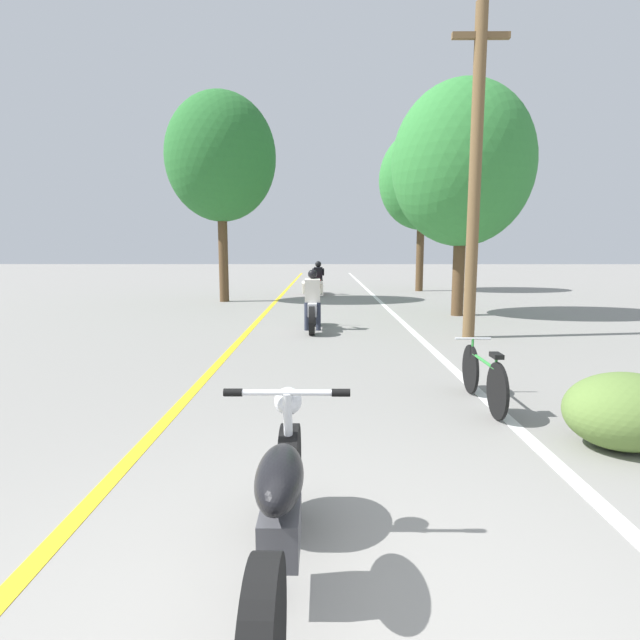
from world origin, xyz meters
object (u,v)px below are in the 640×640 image
object	(u,v)px
bicycle_parked	(483,377)
roadside_tree_left	(221,158)
utility_pole	(475,173)
roadside_tree_right_far	(422,180)
motorcycle_rider_far	(318,282)
motorcycle_rider_lead	(313,307)
motorcycle_foreground	(281,518)
roadside_tree_right_near	(463,165)

from	to	relation	value
bicycle_parked	roadside_tree_left	bearing A→B (deg)	114.49
utility_pole	roadside_tree_left	world-z (taller)	roadside_tree_left
roadside_tree_right_far	motorcycle_rider_far	distance (m)	6.34
roadside_tree_right_far	motorcycle_rider_lead	xyz separation A→B (m)	(-4.42, -10.69, -4.20)
roadside_tree_right_far	roadside_tree_left	distance (m)	8.86
motorcycle_foreground	bicycle_parked	bearing A→B (deg)	57.63
motorcycle_foreground	motorcycle_rider_lead	world-z (taller)	motorcycle_rider_lead
motorcycle_rider_lead	motorcycle_foreground	bearing A→B (deg)	-89.82
motorcycle_rider_far	utility_pole	bearing A→B (deg)	-72.01
roadside_tree_right_far	bicycle_parked	xyz separation A→B (m)	(-2.33, -16.15, -4.37)
roadside_tree_left	motorcycle_rider_far	distance (m)	6.03
roadside_tree_right_far	motorcycle_rider_far	bearing A→B (deg)	-157.29
utility_pole	roadside_tree_left	bearing A→B (deg)	131.95
roadside_tree_right_near	roadside_tree_left	world-z (taller)	roadside_tree_left
roadside_tree_left	motorcycle_rider_far	bearing A→B (deg)	39.45
bicycle_parked	utility_pole	bearing A→B (deg)	75.87
motorcycle_rider_far	bicycle_parked	size ratio (longest dim) A/B	1.30
motorcycle_rider_far	bicycle_parked	distance (m)	14.47
motorcycle_rider_lead	bicycle_parked	distance (m)	5.85
roadside_tree_right_near	motorcycle_foreground	distance (m)	12.43
roadside_tree_left	motorcycle_rider_lead	bearing A→B (deg)	-62.58
motorcycle_rider_far	roadside_tree_right_near	bearing A→B (deg)	-58.47
roadside_tree_right_far	bicycle_parked	distance (m)	16.89
roadside_tree_right_near	roadside_tree_left	size ratio (longest dim) A/B	0.88
roadside_tree_left	bicycle_parked	size ratio (longest dim) A/B	4.37
roadside_tree_left	roadside_tree_right_far	bearing A→B (deg)	30.56
roadside_tree_right_far	motorcycle_foreground	world-z (taller)	roadside_tree_right_far
utility_pole	motorcycle_rider_far	xyz separation A→B (m)	(-3.19, 9.83, -2.78)
utility_pole	bicycle_parked	distance (m)	5.49
roadside_tree_left	motorcycle_rider_lead	xyz separation A→B (m)	(3.21, -6.19, -4.33)
utility_pole	roadside_tree_right_near	bearing A→B (deg)	78.83
roadside_tree_right_near	bicycle_parked	size ratio (longest dim) A/B	3.86
roadside_tree_right_near	bicycle_parked	world-z (taller)	roadside_tree_right_near
roadside_tree_right_far	motorcycle_rider_far	xyz separation A→B (m)	(-4.39, -1.84, -4.19)
roadside_tree_right_near	roadside_tree_right_far	xyz separation A→B (m)	(0.51, 8.17, 0.69)
motorcycle_rider_far	motorcycle_foreground	bearing A→B (deg)	-90.02
utility_pole	motorcycle_rider_far	world-z (taller)	utility_pole
roadside_tree_right_near	motorcycle_rider_lead	size ratio (longest dim) A/B	3.11
roadside_tree_left	motorcycle_foreground	distance (m)	15.88
roadside_tree_left	motorcycle_rider_lead	world-z (taller)	roadside_tree_left
roadside_tree_left	motorcycle_foreground	size ratio (longest dim) A/B	3.32
roadside_tree_left	utility_pole	bearing A→B (deg)	-48.05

